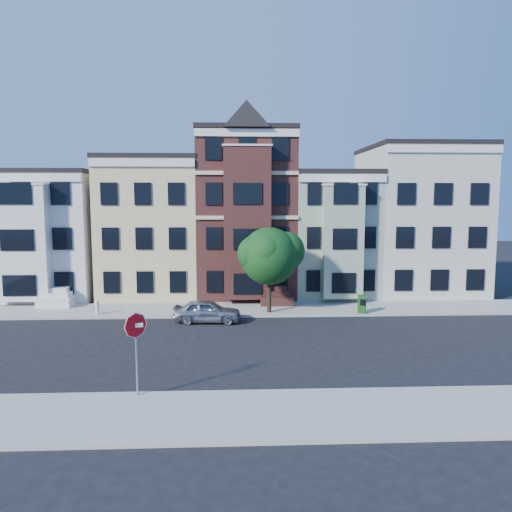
{
  "coord_description": "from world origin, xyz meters",
  "views": [
    {
      "loc": [
        -0.91,
        -23.98,
        7.27
      ],
      "look_at": [
        0.28,
        2.66,
        4.2
      ],
      "focal_mm": 35.0,
      "sensor_mm": 36.0,
      "label": 1
    }
  ],
  "objects_px": {
    "street_tree": "(269,260)",
    "fire_hydrant": "(97,309)",
    "stop_sign": "(136,349)",
    "parked_car": "(207,311)",
    "newspaper_box": "(362,304)"
  },
  "relations": [
    {
      "from": "street_tree",
      "to": "stop_sign",
      "type": "xyz_separation_m",
      "value": [
        -5.75,
        -13.11,
        -1.58
      ]
    },
    {
      "from": "parked_car",
      "to": "newspaper_box",
      "type": "relative_size",
      "value": 3.55
    },
    {
      "from": "fire_hydrant",
      "to": "parked_car",
      "type": "bearing_deg",
      "value": -14.06
    },
    {
      "from": "street_tree",
      "to": "stop_sign",
      "type": "height_order",
      "value": "street_tree"
    },
    {
      "from": "parked_car",
      "to": "newspaper_box",
      "type": "xyz_separation_m",
      "value": [
        9.6,
        1.34,
        0.03
      ]
    },
    {
      "from": "street_tree",
      "to": "fire_hydrant",
      "type": "xyz_separation_m",
      "value": [
        -10.67,
        -0.13,
        -2.96
      ]
    },
    {
      "from": "fire_hydrant",
      "to": "stop_sign",
      "type": "distance_m",
      "value": 13.95
    },
    {
      "from": "newspaper_box",
      "to": "fire_hydrant",
      "type": "relative_size",
      "value": 1.59
    },
    {
      "from": "parked_car",
      "to": "stop_sign",
      "type": "distance_m",
      "value": 11.49
    },
    {
      "from": "stop_sign",
      "to": "newspaper_box",
      "type": "bearing_deg",
      "value": 25.66
    },
    {
      "from": "newspaper_box",
      "to": "fire_hydrant",
      "type": "distance_m",
      "value": 16.47
    },
    {
      "from": "parked_car",
      "to": "fire_hydrant",
      "type": "xyz_separation_m",
      "value": [
        -6.87,
        1.72,
        -0.17
      ]
    },
    {
      "from": "stop_sign",
      "to": "street_tree",
      "type": "bearing_deg",
      "value": 44.46
    },
    {
      "from": "parked_car",
      "to": "newspaper_box",
      "type": "distance_m",
      "value": 9.69
    },
    {
      "from": "street_tree",
      "to": "fire_hydrant",
      "type": "height_order",
      "value": "street_tree"
    }
  ]
}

